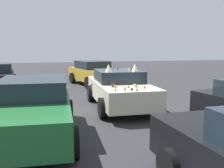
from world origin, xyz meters
name	(u,v)px	position (x,y,z in m)	size (l,w,h in m)	color
ground_plane	(120,107)	(0.00, 0.00, 0.00)	(60.00, 60.00, 0.00)	#2D2D30
art_car_decorated	(120,89)	(0.03, 0.00, 0.71)	(4.48, 2.18, 1.65)	beige
parked_sedan_near_left	(93,73)	(6.05, -0.17, 0.73)	(4.42, 2.62, 1.43)	gold
parked_sedan_behind_right	(33,109)	(-2.59, 3.02, 0.74)	(4.47, 2.26, 1.46)	#1E602D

